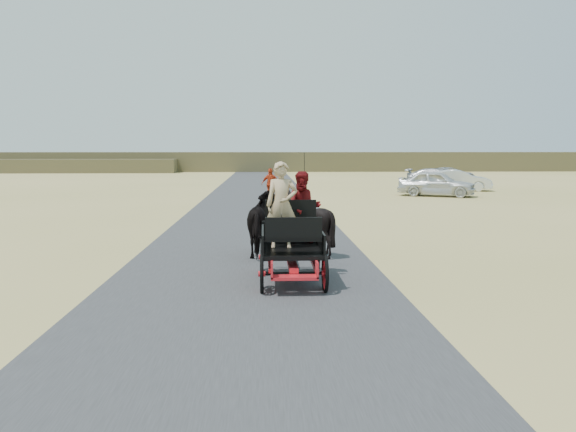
{
  "coord_description": "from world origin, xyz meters",
  "views": [
    {
      "loc": [
        0.32,
        -9.58,
        2.78
      ],
      "look_at": [
        0.91,
        3.6,
        1.2
      ],
      "focal_mm": 35.0,
      "sensor_mm": 36.0,
      "label": 1
    }
  ],
  "objects_px": {
    "pedestrian": "(271,184)",
    "car_b": "(458,180)",
    "horse_right": "(307,223)",
    "car_a": "(437,183)",
    "horse_left": "(265,223)",
    "car_c": "(438,178)",
    "car_d": "(449,175)",
    "carriage": "(291,265)"
  },
  "relations": [
    {
      "from": "pedestrian",
      "to": "car_a",
      "type": "bearing_deg",
      "value": -169.08
    },
    {
      "from": "car_a",
      "to": "car_b",
      "type": "xyz_separation_m",
      "value": [
        2.81,
        4.3,
        -0.06
      ]
    },
    {
      "from": "horse_left",
      "to": "car_c",
      "type": "relative_size",
      "value": 0.43
    },
    {
      "from": "pedestrian",
      "to": "car_b",
      "type": "distance_m",
      "value": 14.05
    },
    {
      "from": "horse_right",
      "to": "car_b",
      "type": "bearing_deg",
      "value": -118.0
    },
    {
      "from": "carriage",
      "to": "car_a",
      "type": "bearing_deg",
      "value": 65.42
    },
    {
      "from": "pedestrian",
      "to": "car_c",
      "type": "xyz_separation_m",
      "value": [
        12.43,
        9.66,
        -0.18
      ]
    },
    {
      "from": "horse_left",
      "to": "pedestrian",
      "type": "relative_size",
      "value": 1.16
    },
    {
      "from": "horse_right",
      "to": "car_a",
      "type": "bearing_deg",
      "value": -116.68
    },
    {
      "from": "horse_right",
      "to": "car_b",
      "type": "height_order",
      "value": "horse_right"
    },
    {
      "from": "carriage",
      "to": "car_b",
      "type": "relative_size",
      "value": 0.57
    },
    {
      "from": "horse_left",
      "to": "car_a",
      "type": "height_order",
      "value": "horse_left"
    },
    {
      "from": "car_b",
      "to": "car_c",
      "type": "xyz_separation_m",
      "value": [
        -0.23,
        3.58,
        -0.02
      ]
    },
    {
      "from": "horse_left",
      "to": "car_c",
      "type": "bearing_deg",
      "value": -116.19
    },
    {
      "from": "car_b",
      "to": "car_c",
      "type": "relative_size",
      "value": 0.91
    },
    {
      "from": "car_a",
      "to": "car_c",
      "type": "xyz_separation_m",
      "value": [
        2.58,
        7.88,
        -0.08
      ]
    },
    {
      "from": "horse_left",
      "to": "horse_right",
      "type": "relative_size",
      "value": 1.18
    },
    {
      "from": "car_c",
      "to": "car_d",
      "type": "bearing_deg",
      "value": -1.14
    },
    {
      "from": "pedestrian",
      "to": "carriage",
      "type": "bearing_deg",
      "value": 91.12
    },
    {
      "from": "pedestrian",
      "to": "car_d",
      "type": "height_order",
      "value": "pedestrian"
    },
    {
      "from": "car_c",
      "to": "car_d",
      "type": "xyz_separation_m",
      "value": [
        2.82,
        5.96,
        -0.05
      ]
    },
    {
      "from": "car_b",
      "to": "car_c",
      "type": "distance_m",
      "value": 3.59
    },
    {
      "from": "horse_left",
      "to": "pedestrian",
      "type": "bearing_deg",
      "value": -91.34
    },
    {
      "from": "car_a",
      "to": "carriage",
      "type": "bearing_deg",
      "value": -179.65
    },
    {
      "from": "horse_right",
      "to": "car_c",
      "type": "height_order",
      "value": "horse_right"
    },
    {
      "from": "car_c",
      "to": "car_d",
      "type": "height_order",
      "value": "car_c"
    },
    {
      "from": "horse_right",
      "to": "car_a",
      "type": "xyz_separation_m",
      "value": [
        9.13,
        18.18,
        -0.09
      ]
    },
    {
      "from": "carriage",
      "to": "car_d",
      "type": "relative_size",
      "value": 0.53
    },
    {
      "from": "carriage",
      "to": "pedestrian",
      "type": "relative_size",
      "value": 1.39
    },
    {
      "from": "car_b",
      "to": "car_d",
      "type": "bearing_deg",
      "value": -1.71
    },
    {
      "from": "horse_right",
      "to": "car_b",
      "type": "relative_size",
      "value": 0.4
    },
    {
      "from": "pedestrian",
      "to": "car_a",
      "type": "xyz_separation_m",
      "value": [
        9.85,
        1.79,
        -0.1
      ]
    },
    {
      "from": "pedestrian",
      "to": "car_a",
      "type": "relative_size",
      "value": 0.39
    },
    {
      "from": "horse_right",
      "to": "car_a",
      "type": "distance_m",
      "value": 20.34
    },
    {
      "from": "horse_right",
      "to": "car_c",
      "type": "bearing_deg",
      "value": -114.21
    },
    {
      "from": "car_d",
      "to": "horse_left",
      "type": "bearing_deg",
      "value": 135.74
    },
    {
      "from": "pedestrian",
      "to": "car_a",
      "type": "height_order",
      "value": "pedestrian"
    },
    {
      "from": "car_b",
      "to": "car_d",
      "type": "xyz_separation_m",
      "value": [
        2.59,
        9.54,
        -0.07
      ]
    },
    {
      "from": "carriage",
      "to": "horse_left",
      "type": "distance_m",
      "value": 3.09
    },
    {
      "from": "pedestrian",
      "to": "car_b",
      "type": "height_order",
      "value": "pedestrian"
    },
    {
      "from": "car_d",
      "to": "horse_right",
      "type": "bearing_deg",
      "value": 137.35
    },
    {
      "from": "pedestrian",
      "to": "car_d",
      "type": "bearing_deg",
      "value": -133.68
    }
  ]
}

